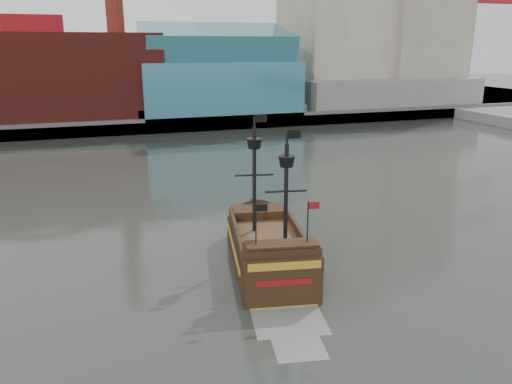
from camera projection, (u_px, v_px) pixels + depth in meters
name	position (u px, v px, depth m)	size (l,w,h in m)	color
ground	(336.00, 288.00, 32.13)	(400.00, 400.00, 0.00)	#292C27
promenade_far	(153.00, 108.00, 115.51)	(220.00, 60.00, 2.00)	slate
seawall	(174.00, 125.00, 88.60)	(220.00, 1.00, 2.60)	#4C4C49
crane_a	(470.00, 28.00, 125.18)	(22.50, 4.00, 32.25)	slate
crane_b	(471.00, 43.00, 138.19)	(19.10, 4.00, 26.25)	slate
pirate_ship	(269.00, 253.00, 34.90)	(7.18, 15.63, 11.27)	black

